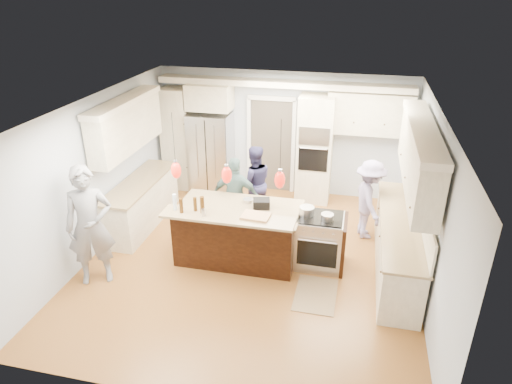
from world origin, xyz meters
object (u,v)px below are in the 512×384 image
at_px(refrigerator, 211,153).
at_px(person_bar_end, 90,226).
at_px(island_range, 321,241).
at_px(person_far_left, 254,183).
at_px(kitchen_island, 238,232).

height_order(refrigerator, person_bar_end, person_bar_end).
relative_size(island_range, person_bar_end, 0.47).
distance_m(person_bar_end, person_far_left, 3.29).
bearing_deg(person_far_left, island_range, 112.51).
bearing_deg(person_bar_end, island_range, -7.90).
bearing_deg(person_bar_end, kitchen_island, 1.86).
height_order(kitchen_island, person_far_left, person_far_left).
height_order(refrigerator, kitchen_island, refrigerator).
bearing_deg(person_far_left, person_bar_end, 28.65).
bearing_deg(kitchen_island, person_bar_end, -150.72).
distance_m(island_range, person_bar_end, 3.71).
relative_size(person_bar_end, person_far_left, 1.28).
distance_m(kitchen_island, island_range, 1.41).
bearing_deg(refrigerator, person_far_left, -41.69).
distance_m(kitchen_island, person_far_left, 1.50).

